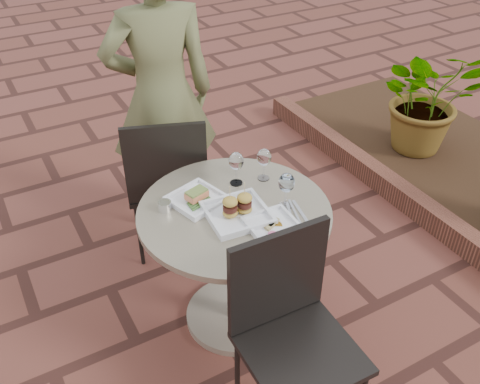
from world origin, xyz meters
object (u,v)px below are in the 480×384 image
chair_near (290,320)px  plate_sliders (237,210)px  plate_tuna (273,225)px  plate_salmon (197,198)px  cafe_table (235,250)px  chair_far (167,176)px  diner (161,97)px

chair_near → plate_sliders: chair_near is taller
chair_near → plate_tuna: chair_near is taller
plate_salmon → plate_tuna: size_ratio=1.28×
plate_sliders → plate_tuna: plate_sliders is taller
plate_tuna → plate_salmon: bearing=121.7°
plate_tuna → cafe_table: bearing=113.5°
chair_far → diner: diner is taller
chair_far → chair_near: 1.21m
cafe_table → plate_salmon: plate_salmon is taller
plate_sliders → plate_tuna: (0.10, -0.15, -0.02)m
plate_sliders → plate_tuna: bearing=-56.9°
chair_far → plate_salmon: bearing=104.4°
diner → plate_salmon: size_ratio=6.24×
chair_near → plate_salmon: size_ratio=3.29×
cafe_table → plate_salmon: bearing=131.0°
chair_far → plate_salmon: chair_far is taller
plate_salmon → plate_sliders: size_ratio=0.96×
diner → cafe_table: bearing=97.1°
diner → plate_tuna: diner is taller
chair_near → chair_far: bearing=93.1°
diner → plate_tuna: size_ratio=7.98×
chair_far → chair_near: bearing=111.3°
cafe_table → plate_sliders: (-0.01, -0.05, 0.28)m
plate_salmon → chair_near: bearing=-83.5°
chair_near → diner: bearing=88.3°
chair_far → diner: size_ratio=0.53×
chair_near → plate_sliders: 0.54m
cafe_table → plate_tuna: plate_tuna is taller
plate_salmon → plate_tuna: bearing=-58.3°
chair_far → chair_near: same height
plate_tuna → chair_far: bearing=100.3°
plate_salmon → plate_tuna: (0.21, -0.34, -0.00)m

